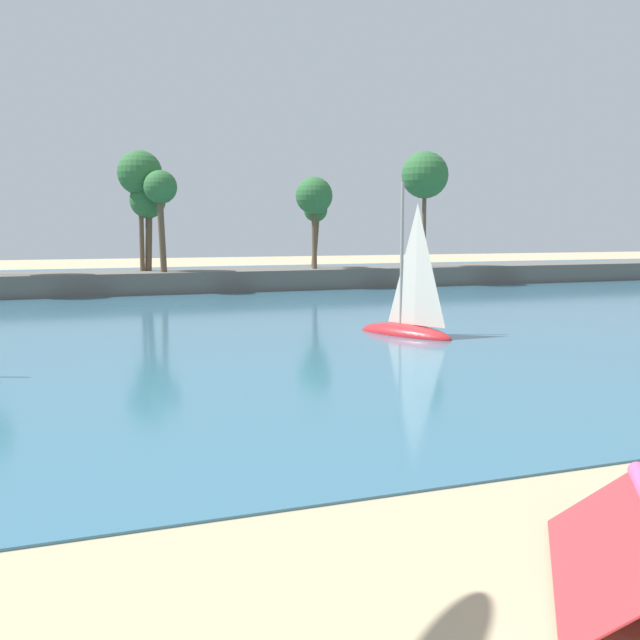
{
  "coord_description": "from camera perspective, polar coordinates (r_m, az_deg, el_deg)",
  "views": [
    {
      "loc": [
        -7.65,
        -4.74,
        5.31
      ],
      "look_at": [
        -0.77,
        13.93,
        2.78
      ],
      "focal_mm": 40.28,
      "sensor_mm": 36.0,
      "label": 1
    }
  ],
  "objects": [
    {
      "name": "sea",
      "position": [
        57.58,
        -12.53,
        1.8
      ],
      "size": [
        220.0,
        88.82,
        0.06
      ],
      "primitive_type": "cube",
      "color": "#386B84",
      "rests_on": "ground"
    },
    {
      "name": "palm_headland",
      "position": [
        61.38,
        -16.75,
        5.25
      ],
      "size": [
        110.9,
        6.0,
        13.3
      ],
      "color": "#605B54",
      "rests_on": "ground"
    },
    {
      "name": "sailboat_mid_bay",
      "position": [
        35.99,
        6.94,
        -0.03
      ],
      "size": [
        3.8,
        5.8,
        8.12
      ],
      "color": "red",
      "rests_on": "sea"
    }
  ]
}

